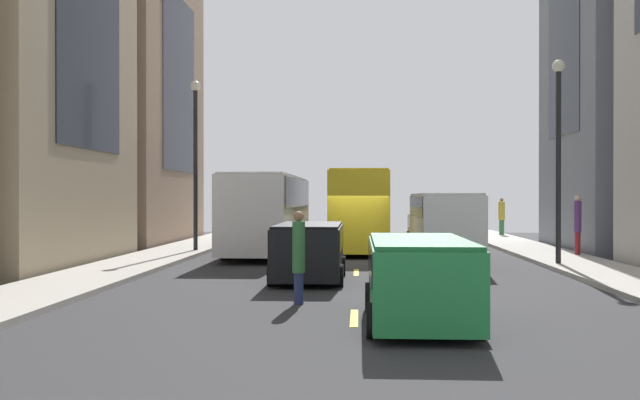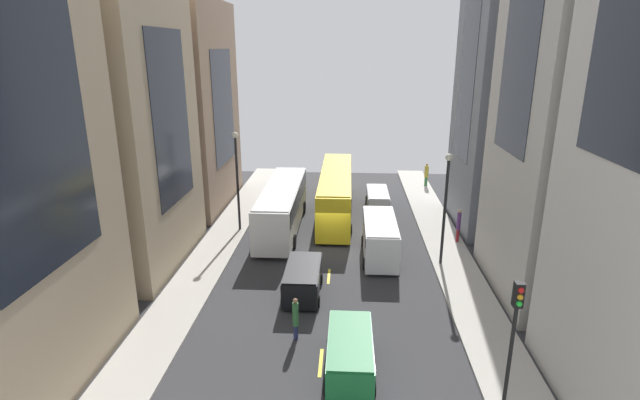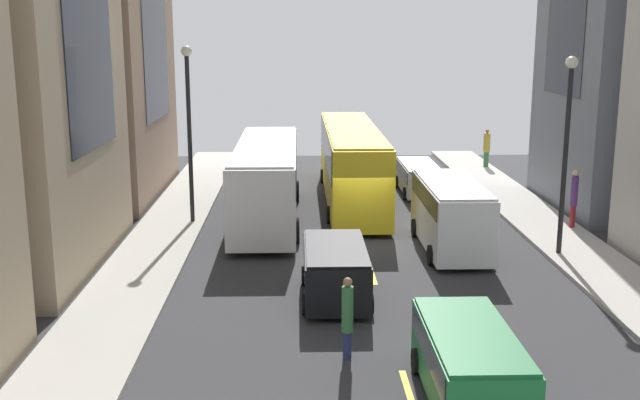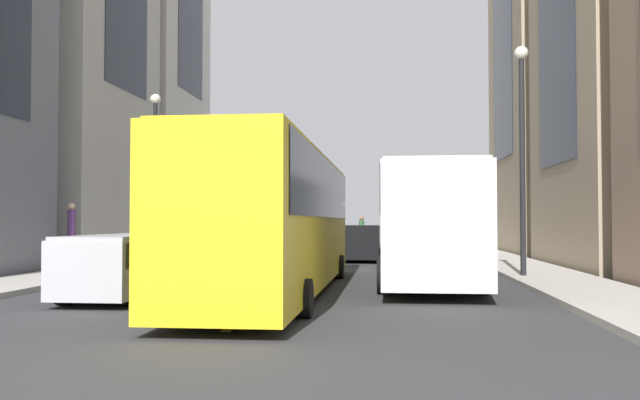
{
  "view_description": "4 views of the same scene",
  "coord_description": "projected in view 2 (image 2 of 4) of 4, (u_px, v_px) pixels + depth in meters",
  "views": [
    {
      "loc": [
        0.11,
        -26.59,
        2.47
      ],
      "look_at": [
        -1.59,
        2.96,
        2.32
      ],
      "focal_mm": 38.83,
      "sensor_mm": 36.0,
      "label": 1
    },
    {
      "loc": [
        1.04,
        -30.64,
        13.18
      ],
      "look_at": [
        -0.91,
        2.11,
        2.83
      ],
      "focal_mm": 27.19,
      "sensor_mm": 36.0,
      "label": 2
    },
    {
      "loc": [
        -2.49,
        -28.64,
        8.03
      ],
      "look_at": [
        -1.62,
        1.09,
        1.45
      ],
      "focal_mm": 42.79,
      "sensor_mm": 36.0,
      "label": 3
    },
    {
      "loc": [
        -2.79,
        24.69,
        1.88
      ],
      "look_at": [
        0.08,
        -2.6,
        2.74
      ],
      "focal_mm": 37.39,
      "sensor_mm": 36.0,
      "label": 4
    }
  ],
  "objects": [
    {
      "name": "lane_stripe_4",
      "position": [
        336.0,
        195.0,
        45.19
      ],
      "size": [
        0.16,
        2.0,
        0.01
      ],
      "primitive_type": "cube",
      "color": "yellow",
      "rests_on": "ground"
    },
    {
      "name": "lane_stripe_3",
      "position": [
        333.0,
        227.0,
        37.19
      ],
      "size": [
        0.16,
        2.0,
        0.01
      ],
      "primitive_type": "cube",
      "color": "yellow",
      "rests_on": "ground"
    },
    {
      "name": "streetlamp_far",
      "position": [
        446.0,
        198.0,
        29.34
      ],
      "size": [
        0.44,
        0.44,
        7.06
      ],
      "color": "black",
      "rests_on": "ground"
    },
    {
      "name": "car_green_2",
      "position": [
        350.0,
        352.0,
        20.32
      ],
      "size": [
        2.06,
        4.56,
        1.65
      ],
      "color": "#1E7238",
      "rests_on": "ground"
    },
    {
      "name": "ground_plane",
      "position": [
        331.0,
        249.0,
        33.19
      ],
      "size": [
        42.46,
        42.46,
        0.0
      ],
      "primitive_type": "plane",
      "color": "#333335"
    },
    {
      "name": "pedestrian_waiting_curb",
      "position": [
        296.0,
        317.0,
        22.61
      ],
      "size": [
        0.29,
        0.29,
        2.13
      ],
      "rotation": [
        0.0,
        0.0,
        0.58
      ],
      "color": "navy",
      "rests_on": "ground"
    },
    {
      "name": "lane_stripe_1",
      "position": [
        321.0,
        363.0,
        21.2
      ],
      "size": [
        0.16,
        2.0,
        0.01
      ],
      "primitive_type": "cube",
      "color": "yellow",
      "rests_on": "ground"
    },
    {
      "name": "pedestrian_crossing_near",
      "position": [
        459.0,
        224.0,
        33.66
      ],
      "size": [
        0.29,
        0.29,
        2.39
      ],
      "rotation": [
        0.0,
        0.0,
        1.32
      ],
      "color": "maroon",
      "rests_on": "ground"
    },
    {
      "name": "building_east_2",
      "position": [
        512.0,
        70.0,
        34.35
      ],
      "size": [
        6.25,
        8.66,
        23.36
      ],
      "color": "slate",
      "rests_on": "ground"
    },
    {
      "name": "building_west_1",
      "position": [
        96.0,
        118.0,
        28.77
      ],
      "size": [
        9.24,
        10.31,
        18.37
      ],
      "color": "tan",
      "rests_on": "ground"
    },
    {
      "name": "traffic_light_near_corner",
      "position": [
        514.0,
        326.0,
        16.76
      ],
      "size": [
        0.32,
        0.44,
        5.48
      ],
      "color": "black",
      "rests_on": "ground"
    },
    {
      "name": "car_black_0",
      "position": [
        303.0,
        278.0,
        26.85
      ],
      "size": [
        2.07,
        4.27,
        1.67
      ],
      "color": "black",
      "rests_on": "ground"
    },
    {
      "name": "building_west_2",
      "position": [
        180.0,
        107.0,
        40.49
      ],
      "size": [
        7.42,
        11.37,
        16.86
      ],
      "color": "#937760",
      "rests_on": "ground"
    },
    {
      "name": "city_bus_white",
      "position": [
        282.0,
        203.0,
        36.34
      ],
      "size": [
        2.8,
        12.11,
        3.35
      ],
      "color": "silver",
      "rests_on": "ground"
    },
    {
      "name": "delivery_van_white",
      "position": [
        380.0,
        236.0,
        31.44
      ],
      "size": [
        2.25,
        6.1,
        2.58
      ],
      "color": "white",
      "rests_on": "ground"
    },
    {
      "name": "lane_stripe_5",
      "position": [
        338.0,
        173.0,
        53.18
      ],
      "size": [
        0.16,
        2.0,
        0.01
      ],
      "primitive_type": "cube",
      "color": "yellow",
      "rests_on": "ground"
    },
    {
      "name": "streetcar_yellow",
      "position": [
        336.0,
        189.0,
        39.61
      ],
      "size": [
        2.7,
        14.31,
        3.59
      ],
      "color": "yellow",
      "rests_on": "ground"
    },
    {
      "name": "streetlamp_near",
      "position": [
        237.0,
        171.0,
        35.04
      ],
      "size": [
        0.44,
        0.44,
        7.33
      ],
      "color": "black",
      "rests_on": "ground"
    },
    {
      "name": "sidewalk_east",
      "position": [
        447.0,
        250.0,
        32.73
      ],
      "size": [
        2.74,
        44.0,
        0.15
      ],
      "primitive_type": "cube",
      "color": "#B2ADA3",
      "rests_on": "ground"
    },
    {
      "name": "pedestrian_crossing_mid",
      "position": [
        426.0,
        174.0,
        47.42
      ],
      "size": [
        0.4,
        0.4,
        2.23
      ],
      "rotation": [
        0.0,
        0.0,
        1.53
      ],
      "color": "#336B38",
      "rests_on": "ground"
    },
    {
      "name": "sidewalk_west",
      "position": [
        218.0,
        245.0,
        33.62
      ],
      "size": [
        2.74,
        44.0,
        0.15
      ],
      "primitive_type": "cube",
      "color": "#B2ADA3",
      "rests_on": "ground"
    },
    {
      "name": "lane_stripe_2",
      "position": [
        329.0,
        276.0,
        29.19
      ],
      "size": [
        0.16,
        2.0,
        0.01
      ],
      "primitive_type": "cube",
      "color": "yellow",
      "rests_on": "ground"
    },
    {
      "name": "car_silver_1",
      "position": [
        378.0,
        198.0,
        41.31
      ],
      "size": [
        1.94,
        4.75,
        1.54
      ],
      "color": "#B7BABF",
      "rests_on": "ground"
    }
  ]
}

